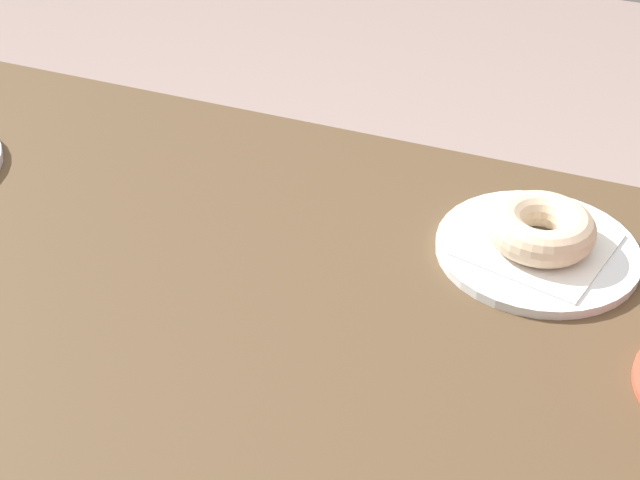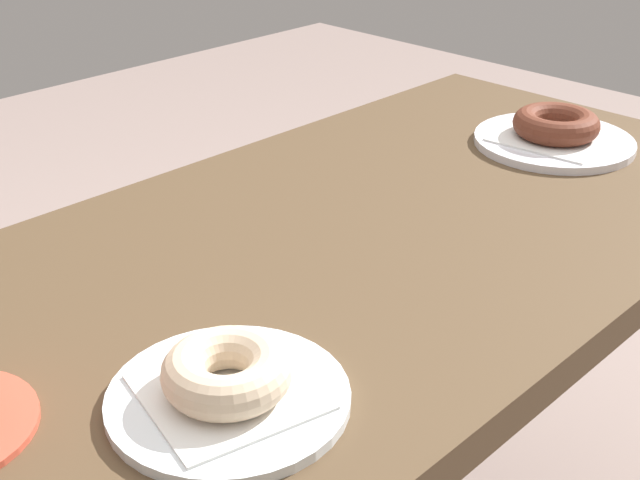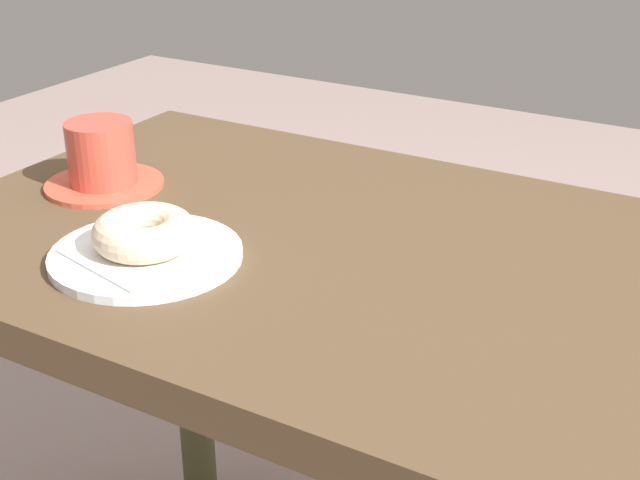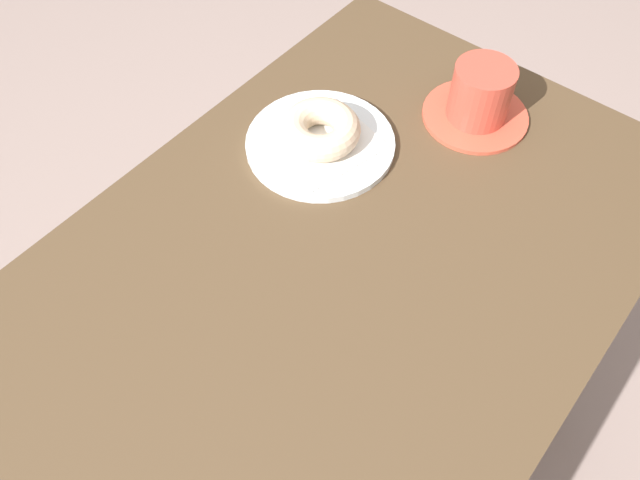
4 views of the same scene
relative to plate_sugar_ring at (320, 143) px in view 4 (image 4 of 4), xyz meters
name	(u,v)px [view 4 (image 4 of 4)]	position (x,y,z in m)	size (l,w,h in m)	color
table	(256,392)	(0.30, 0.14, -0.12)	(1.28, 0.63, 0.74)	#4E3A25
plate_sugar_ring	(320,143)	(0.00, 0.00, 0.00)	(0.21, 0.21, 0.01)	white
napkin_sugar_ring	(320,140)	(0.00, 0.00, 0.01)	(0.14, 0.14, 0.00)	white
donut_sugar_ring	(320,129)	(0.00, 0.00, 0.03)	(0.11, 0.11, 0.04)	beige
coffee_cup	(483,98)	(-0.19, 0.14, 0.04)	(0.16, 0.16, 0.09)	#D5503A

